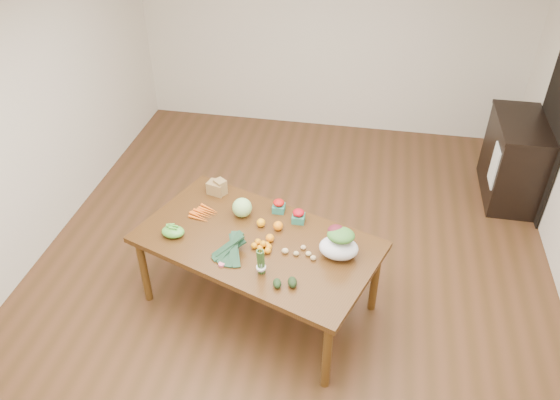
% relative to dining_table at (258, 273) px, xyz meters
% --- Properties ---
extents(floor, '(6.00, 6.00, 0.00)m').
position_rel_dining_table_xyz_m(floor, '(0.21, 0.48, -0.38)').
color(floor, '#55331D').
rests_on(floor, ground).
extents(room_walls, '(5.02, 6.02, 2.70)m').
position_rel_dining_table_xyz_m(room_walls, '(0.21, 0.48, 0.97)').
color(room_walls, silver).
rests_on(room_walls, floor).
extents(dining_table, '(2.21, 1.69, 0.75)m').
position_rel_dining_table_xyz_m(dining_table, '(0.00, 0.00, 0.00)').
color(dining_table, '#41270F').
rests_on(dining_table, floor).
extents(doorway_dark, '(0.02, 1.00, 2.10)m').
position_rel_dining_table_xyz_m(doorway_dark, '(2.69, 2.08, 0.68)').
color(doorway_dark, black).
rests_on(doorway_dark, floor).
extents(cabinet, '(0.52, 1.02, 0.94)m').
position_rel_dining_table_xyz_m(cabinet, '(2.43, 2.19, 0.10)').
color(cabinet, black).
rests_on(cabinet, floor).
extents(dish_towel, '(0.02, 0.28, 0.45)m').
position_rel_dining_table_xyz_m(dish_towel, '(2.17, 1.88, 0.18)').
color(dish_towel, white).
rests_on(dish_towel, cabinet).
extents(paper_bag, '(0.25, 0.23, 0.15)m').
position_rel_dining_table_xyz_m(paper_bag, '(-0.51, 0.58, 0.45)').
color(paper_bag, olive).
rests_on(paper_bag, dining_table).
extents(cabbage, '(0.17, 0.17, 0.17)m').
position_rel_dining_table_xyz_m(cabbage, '(-0.20, 0.30, 0.46)').
color(cabbage, '#A1CA74').
rests_on(cabbage, dining_table).
extents(strawberry_basket_a, '(0.13, 0.13, 0.10)m').
position_rel_dining_table_xyz_m(strawberry_basket_a, '(0.10, 0.42, 0.42)').
color(strawberry_basket_a, red).
rests_on(strawberry_basket_a, dining_table).
extents(strawberry_basket_b, '(0.14, 0.14, 0.10)m').
position_rel_dining_table_xyz_m(strawberry_basket_b, '(0.30, 0.31, 0.42)').
color(strawberry_basket_b, '#B10B1D').
rests_on(strawberry_basket_b, dining_table).
extents(orange_a, '(0.07, 0.07, 0.07)m').
position_rel_dining_table_xyz_m(orange_a, '(-0.01, 0.18, 0.41)').
color(orange_a, orange).
rests_on(orange_a, dining_table).
extents(orange_b, '(0.08, 0.08, 0.08)m').
position_rel_dining_table_xyz_m(orange_b, '(0.15, 0.16, 0.42)').
color(orange_b, '#FFA20F').
rests_on(orange_b, dining_table).
extents(orange_c, '(0.07, 0.07, 0.07)m').
position_rel_dining_table_xyz_m(orange_c, '(0.11, 0.00, 0.41)').
color(orange_c, orange).
rests_on(orange_c, dining_table).
extents(mandarin_cluster, '(0.23, 0.23, 0.09)m').
position_rel_dining_table_xyz_m(mandarin_cluster, '(0.07, -0.10, 0.42)').
color(mandarin_cluster, orange).
rests_on(mandarin_cluster, dining_table).
extents(carrots, '(0.28, 0.28, 0.03)m').
position_rel_dining_table_xyz_m(carrots, '(-0.54, 0.25, 0.39)').
color(carrots, orange).
rests_on(carrots, dining_table).
extents(snap_pea_bag, '(0.19, 0.15, 0.09)m').
position_rel_dining_table_xyz_m(snap_pea_bag, '(-0.70, -0.07, 0.42)').
color(snap_pea_bag, green).
rests_on(snap_pea_bag, dining_table).
extents(kale_bunch, '(0.44, 0.49, 0.16)m').
position_rel_dining_table_xyz_m(kale_bunch, '(-0.18, -0.26, 0.45)').
color(kale_bunch, '#16311F').
rests_on(kale_bunch, dining_table).
extents(asparagus_bundle, '(0.11, 0.14, 0.26)m').
position_rel_dining_table_xyz_m(asparagus_bundle, '(0.12, -0.38, 0.50)').
color(asparagus_bundle, '#487435').
rests_on(asparagus_bundle, dining_table).
extents(potato_a, '(0.06, 0.05, 0.05)m').
position_rel_dining_table_xyz_m(potato_a, '(0.26, -0.12, 0.40)').
color(potato_a, tan).
rests_on(potato_a, dining_table).
extents(potato_b, '(0.05, 0.04, 0.04)m').
position_rel_dining_table_xyz_m(potato_b, '(0.35, -0.13, 0.39)').
color(potato_b, tan).
rests_on(potato_b, dining_table).
extents(potato_c, '(0.05, 0.04, 0.04)m').
position_rel_dining_table_xyz_m(potato_c, '(0.45, -0.11, 0.40)').
color(potato_c, '#D2BA79').
rests_on(potato_c, dining_table).
extents(potato_d, '(0.05, 0.04, 0.04)m').
position_rel_dining_table_xyz_m(potato_d, '(0.39, -0.04, 0.39)').
color(potato_d, tan).
rests_on(potato_d, dining_table).
extents(potato_e, '(0.05, 0.04, 0.04)m').
position_rel_dining_table_xyz_m(potato_e, '(0.49, -0.15, 0.40)').
color(potato_e, tan).
rests_on(potato_e, dining_table).
extents(avocado_a, '(0.09, 0.11, 0.06)m').
position_rel_dining_table_xyz_m(avocado_a, '(0.26, -0.49, 0.41)').
color(avocado_a, black).
rests_on(avocado_a, dining_table).
extents(avocado_b, '(0.10, 0.12, 0.07)m').
position_rel_dining_table_xyz_m(avocado_b, '(0.37, -0.47, 0.41)').
color(avocado_b, black).
rests_on(avocado_b, dining_table).
extents(salad_bag, '(0.38, 0.33, 0.24)m').
position_rel_dining_table_xyz_m(salad_bag, '(0.68, -0.07, 0.50)').
color(salad_bag, silver).
rests_on(salad_bag, dining_table).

